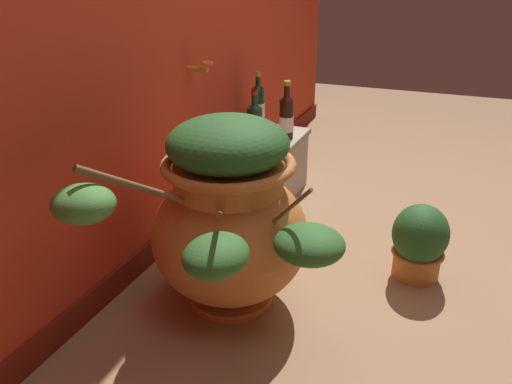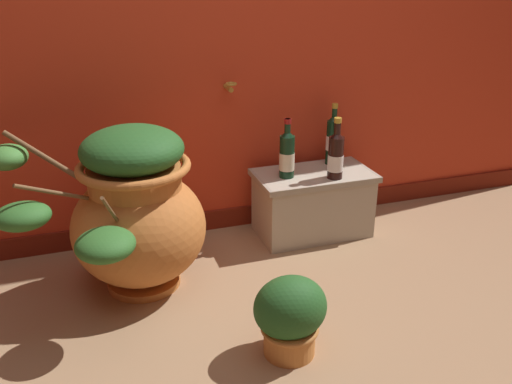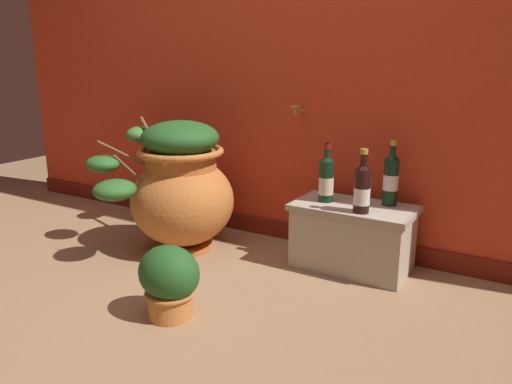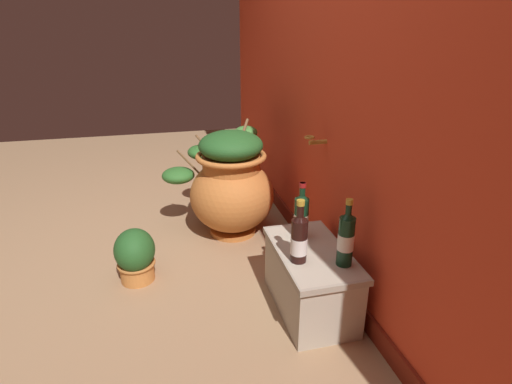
% 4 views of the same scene
% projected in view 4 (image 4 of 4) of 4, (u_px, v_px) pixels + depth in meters
% --- Properties ---
extents(ground_plane, '(7.00, 7.00, 0.00)m').
position_uv_depth(ground_plane, '(135.00, 280.00, 2.34)').
color(ground_plane, '#9E7A56').
extents(back_wall, '(4.40, 0.33, 2.60)m').
position_uv_depth(back_wall, '(345.00, 39.00, 2.12)').
color(back_wall, red).
rests_on(back_wall, ground_plane).
extents(terracotta_urn, '(0.86, 0.76, 0.73)m').
position_uv_depth(terracotta_urn, '(230.00, 184.00, 2.76)').
color(terracotta_urn, '#C17033').
rests_on(terracotta_urn, ground_plane).
extents(stone_ledge, '(0.60, 0.34, 0.34)m').
position_uv_depth(stone_ledge, '(310.00, 277.00, 2.04)').
color(stone_ledge, '#B2A893').
rests_on(stone_ledge, ground_plane).
extents(wine_bottle_left, '(0.08, 0.08, 0.30)m').
position_uv_depth(wine_bottle_left, '(301.00, 215.00, 2.07)').
color(wine_bottle_left, black).
rests_on(wine_bottle_left, stone_ledge).
extents(wine_bottle_middle, '(0.08, 0.08, 0.31)m').
position_uv_depth(wine_bottle_middle, '(299.00, 237.00, 1.85)').
color(wine_bottle_middle, black).
rests_on(wine_bottle_middle, stone_ledge).
extents(wine_bottle_right, '(0.07, 0.07, 0.33)m').
position_uv_depth(wine_bottle_right, '(346.00, 237.00, 1.82)').
color(wine_bottle_right, black).
rests_on(wine_bottle_right, stone_ledge).
extents(potted_shrub, '(0.27, 0.23, 0.31)m').
position_uv_depth(potted_shrub, '(135.00, 255.00, 2.28)').
color(potted_shrub, '#CC7F3D').
rests_on(potted_shrub, ground_plane).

